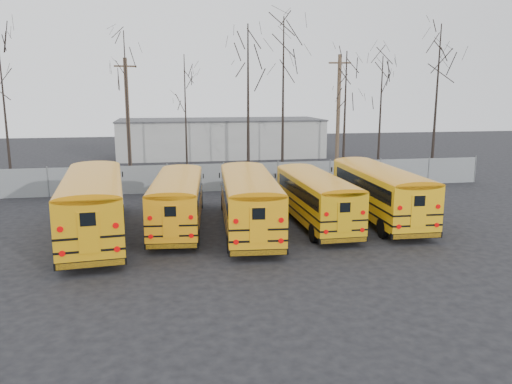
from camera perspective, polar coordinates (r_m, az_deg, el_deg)
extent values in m
plane|color=black|center=(24.64, -0.42, -5.19)|extent=(120.00, 120.00, 0.00)
cube|color=gray|center=(36.01, -3.71, 1.70)|extent=(40.00, 0.04, 2.00)
cube|color=#ACABA6|center=(55.83, -4.07, 6.15)|extent=(22.00, 8.00, 4.00)
cylinder|color=black|center=(21.97, -21.34, -6.61)|extent=(0.40, 1.08, 1.06)
cylinder|color=black|center=(21.84, -15.05, -6.32)|extent=(0.40, 1.08, 1.06)
cylinder|color=black|center=(30.55, -19.82, -1.60)|extent=(0.40, 1.08, 1.06)
cylinder|color=black|center=(30.46, -15.33, -1.36)|extent=(0.40, 1.08, 1.06)
cube|color=orange|center=(24.89, -18.08, -1.37)|extent=(3.57, 10.06, 2.49)
cube|color=orange|center=(30.73, -17.62, -0.37)|extent=(2.54, 2.02, 1.06)
cube|color=black|center=(24.57, -18.18, -0.21)|extent=(3.51, 9.01, 0.74)
cube|color=black|center=(25.94, -17.91, -2.61)|extent=(3.77, 11.87, 0.10)
cube|color=black|center=(25.82, -17.98, -1.47)|extent=(3.77, 11.87, 0.10)
cube|color=black|center=(20.58, -18.34, -7.76)|extent=(2.72, 0.49, 0.30)
cube|color=black|center=(31.68, -17.51, -1.10)|extent=(2.55, 0.45, 0.28)
cube|color=orange|center=(20.10, -18.58, -4.43)|extent=(0.79, 0.12, 1.64)
cylinder|color=#B20505|center=(20.38, -21.29, -6.58)|extent=(0.24, 0.06, 0.23)
cylinder|color=#B20505|center=(20.27, -15.59, -6.32)|extent=(0.24, 0.06, 0.23)
cylinder|color=#B20505|center=(20.12, -21.48, -4.00)|extent=(0.24, 0.06, 0.23)
cylinder|color=#B20505|center=(20.01, -15.74, -3.71)|extent=(0.24, 0.06, 0.23)
cylinder|color=black|center=(23.50, -11.92, -5.10)|extent=(0.34, 0.94, 0.92)
cylinder|color=black|center=(23.33, -6.84, -5.05)|extent=(0.34, 0.94, 0.92)
cylinder|color=black|center=(30.94, -10.23, -1.07)|extent=(0.34, 0.94, 0.92)
cylinder|color=black|center=(30.81, -6.38, -1.01)|extent=(0.34, 0.94, 0.92)
cube|color=orange|center=(26.02, -8.97, -0.94)|extent=(3.10, 8.73, 2.16)
cube|color=orange|center=(31.08, -8.30, -0.09)|extent=(2.21, 1.75, 0.92)
cube|color=black|center=(25.74, -9.03, 0.02)|extent=(3.04, 7.81, 0.64)
cube|color=black|center=(26.92, -8.81, -1.98)|extent=(3.27, 10.30, 0.08)
cube|color=black|center=(26.82, -8.84, -1.02)|extent=(3.27, 10.30, 0.08)
cube|color=black|center=(22.27, -9.62, -6.06)|extent=(2.36, 0.42, 0.26)
cube|color=black|center=(31.90, -8.20, -0.72)|extent=(2.21, 0.39, 0.24)
cube|color=orange|center=(21.87, -9.74, -3.37)|extent=(0.69, 0.10, 1.42)
cylinder|color=#B20505|center=(22.12, -11.94, -5.02)|extent=(0.20, 0.06, 0.20)
cylinder|color=#B20505|center=(21.97, -7.40, -4.98)|extent=(0.20, 0.06, 0.20)
cylinder|color=#B20505|center=(21.91, -12.03, -2.94)|extent=(0.20, 0.06, 0.20)
cylinder|color=#B20505|center=(21.75, -7.46, -2.88)|extent=(0.20, 0.06, 0.20)
cylinder|color=black|center=(22.13, -2.96, -5.80)|extent=(0.35, 1.01, 0.99)
cylinder|color=black|center=(22.34, 2.78, -5.63)|extent=(0.35, 1.01, 0.99)
cylinder|color=black|center=(30.14, -3.73, -1.18)|extent=(0.35, 1.01, 0.99)
cylinder|color=black|center=(30.30, 0.49, -1.09)|extent=(0.35, 1.01, 0.99)
cube|color=orange|center=(25.00, -0.80, -1.04)|extent=(3.20, 9.34, 2.32)
cube|color=orange|center=(30.43, -1.67, -0.09)|extent=(2.35, 1.85, 0.99)
cube|color=black|center=(24.71, -0.76, 0.04)|extent=(3.16, 8.36, 0.69)
cube|color=black|center=(25.98, -0.95, -2.18)|extent=(3.36, 11.03, 0.09)
cube|color=black|center=(25.87, -0.95, -1.12)|extent=(3.36, 11.03, 0.09)
cube|color=black|center=(21.01, 0.27, -6.87)|extent=(2.53, 0.42, 0.28)
cube|color=black|center=(31.31, -1.76, -0.78)|extent=(2.38, 0.39, 0.26)
cube|color=orange|center=(20.56, 0.30, -3.83)|extent=(0.74, 0.10, 1.53)
cylinder|color=#B20505|center=(20.67, -2.29, -5.75)|extent=(0.22, 0.06, 0.22)
cylinder|color=#B20505|center=(20.86, 2.88, -5.60)|extent=(0.22, 0.06, 0.22)
cylinder|color=#B20505|center=(20.43, -2.31, -3.37)|extent=(0.22, 0.06, 0.22)
cylinder|color=#B20505|center=(20.62, 2.90, -3.24)|extent=(0.22, 0.06, 0.22)
cylinder|color=black|center=(23.86, 6.62, -4.68)|extent=(0.26, 0.91, 0.91)
cylinder|color=black|center=(24.54, 11.20, -4.38)|extent=(0.26, 0.91, 0.91)
cylinder|color=black|center=(30.99, 2.42, -0.89)|extent=(0.26, 0.91, 0.91)
cylinder|color=black|center=(31.52, 6.05, -0.74)|extent=(0.26, 0.91, 0.91)
cube|color=#D3990E|center=(26.64, 6.89, -0.64)|extent=(2.35, 8.45, 2.13)
cube|color=#D3990E|center=(31.45, 4.11, 0.11)|extent=(2.05, 1.56, 0.91)
cube|color=black|center=(26.38, 7.03, 0.29)|extent=(2.37, 7.55, 0.63)
cube|color=black|center=(27.50, 6.37, -1.66)|extent=(2.39, 10.01, 0.08)
cube|color=black|center=(27.40, 6.39, -0.73)|extent=(2.39, 10.01, 0.08)
cube|color=black|center=(23.14, 9.93, -5.41)|extent=(2.32, 0.22, 0.25)
cube|color=black|center=(32.24, 3.77, -0.51)|extent=(2.18, 0.20, 0.24)
cube|color=#D3990E|center=(22.76, 10.11, -2.86)|extent=(0.68, 0.04, 1.41)
cylinder|color=#B20505|center=(22.63, 8.01, -4.54)|extent=(0.20, 0.04, 0.20)
cylinder|color=#B20505|center=(23.23, 12.05, -4.26)|extent=(0.20, 0.04, 0.20)
cylinder|color=#B20505|center=(22.42, 8.07, -2.53)|extent=(0.20, 0.04, 0.20)
cylinder|color=#B20505|center=(23.03, 12.14, -2.31)|extent=(0.20, 0.04, 0.20)
cylinder|color=black|center=(25.19, 14.29, -4.02)|extent=(0.30, 0.99, 0.98)
cylinder|color=black|center=(26.13, 18.80, -3.73)|extent=(0.30, 0.99, 0.98)
cylinder|color=black|center=(32.74, 8.73, -0.29)|extent=(0.30, 0.99, 0.98)
cylinder|color=black|center=(33.46, 12.36, -0.17)|extent=(0.30, 0.99, 0.98)
cube|color=#EBA910|center=(28.23, 13.99, 0.04)|extent=(2.73, 9.21, 2.31)
cube|color=#EBA910|center=(33.31, 10.40, 0.72)|extent=(2.26, 1.74, 0.98)
cube|color=black|center=(27.95, 14.19, 1.00)|extent=(2.74, 8.23, 0.69)
cube|color=black|center=(29.12, 13.30, -1.02)|extent=(2.80, 10.90, 0.09)
cube|color=black|center=(29.03, 13.34, -0.07)|extent=(2.80, 10.90, 0.09)
cube|color=black|center=(24.55, 17.84, -4.74)|extent=(2.52, 0.29, 0.28)
cube|color=black|center=(34.14, 9.94, 0.07)|extent=(2.36, 0.27, 0.26)
cube|color=#EBA910|center=(24.17, 18.12, -2.12)|extent=(0.74, 0.06, 1.52)
cylinder|color=#B20505|center=(23.92, 16.02, -3.83)|extent=(0.22, 0.05, 0.22)
cylinder|color=#B20505|center=(24.75, 19.97, -3.57)|extent=(0.22, 0.05, 0.22)
cylinder|color=#B20505|center=(23.71, 16.14, -1.76)|extent=(0.22, 0.05, 0.22)
cylinder|color=#B20505|center=(24.55, 20.10, -1.57)|extent=(0.22, 0.05, 0.22)
cylinder|color=#493829|center=(40.87, -14.43, 7.89)|extent=(0.30, 0.30, 9.63)
cube|color=#493829|center=(40.86, -14.72, 13.74)|extent=(1.70, 0.47, 0.13)
cylinder|color=brown|center=(41.71, 9.36, 8.41)|extent=(0.31, 0.31, 9.99)
cube|color=brown|center=(41.73, 9.56, 14.35)|extent=(1.77, 0.44, 0.13)
cone|color=black|center=(39.94, -26.75, 7.87)|extent=(0.26, 0.26, 10.86)
cone|color=black|center=(38.45, -14.48, 9.00)|extent=(0.26, 0.26, 11.37)
cone|color=black|center=(38.27, -8.03, 8.03)|extent=(0.26, 0.26, 9.76)
cone|color=black|center=(38.64, -0.90, 9.84)|extent=(0.26, 0.26, 12.01)
cone|color=black|center=(41.32, 3.10, 10.54)|extent=(0.26, 0.26, 12.91)
cone|color=black|center=(39.57, 10.10, 8.30)|extent=(0.26, 0.26, 10.08)
cone|color=black|center=(42.86, 14.00, 8.23)|extent=(0.26, 0.26, 9.88)
cone|color=black|center=(46.59, 19.90, 9.84)|extent=(0.26, 0.26, 12.69)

